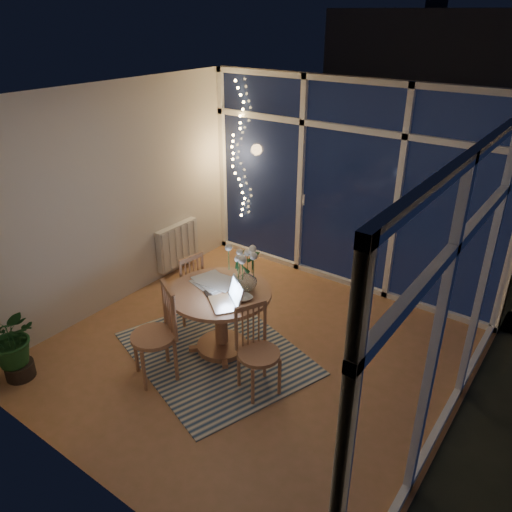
# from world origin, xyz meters

# --- Properties ---
(floor) EXTENTS (4.00, 4.00, 0.00)m
(floor) POSITION_xyz_m (0.00, 0.00, 0.00)
(floor) COLOR #9A6F43
(floor) RESTS_ON ground
(ceiling) EXTENTS (4.00, 4.00, 0.00)m
(ceiling) POSITION_xyz_m (0.00, 0.00, 2.60)
(ceiling) COLOR silver
(ceiling) RESTS_ON wall_back
(wall_back) EXTENTS (4.00, 0.04, 2.60)m
(wall_back) POSITION_xyz_m (0.00, 2.00, 1.30)
(wall_back) COLOR beige
(wall_back) RESTS_ON floor
(wall_front) EXTENTS (4.00, 0.04, 2.60)m
(wall_front) POSITION_xyz_m (0.00, -2.00, 1.30)
(wall_front) COLOR beige
(wall_front) RESTS_ON floor
(wall_left) EXTENTS (0.04, 4.00, 2.60)m
(wall_left) POSITION_xyz_m (-2.00, 0.00, 1.30)
(wall_left) COLOR beige
(wall_left) RESTS_ON floor
(wall_right) EXTENTS (0.04, 4.00, 2.60)m
(wall_right) POSITION_xyz_m (2.00, 0.00, 1.30)
(wall_right) COLOR beige
(wall_right) RESTS_ON floor
(window_wall_back) EXTENTS (4.00, 0.10, 2.60)m
(window_wall_back) POSITION_xyz_m (0.00, 1.96, 1.30)
(window_wall_back) COLOR white
(window_wall_back) RESTS_ON floor
(window_wall_right) EXTENTS (0.10, 4.00, 2.60)m
(window_wall_right) POSITION_xyz_m (1.96, 0.00, 1.30)
(window_wall_right) COLOR white
(window_wall_right) RESTS_ON floor
(radiator) EXTENTS (0.10, 0.70, 0.58)m
(radiator) POSITION_xyz_m (-1.94, 0.90, 0.40)
(radiator) COLOR silver
(radiator) RESTS_ON wall_left
(fairy_lights) EXTENTS (0.24, 0.10, 1.85)m
(fairy_lights) POSITION_xyz_m (-1.65, 1.88, 1.52)
(fairy_lights) COLOR #FBC464
(fairy_lights) RESTS_ON window_wall_back
(garden_patio) EXTENTS (12.00, 6.00, 0.10)m
(garden_patio) POSITION_xyz_m (0.50, 5.00, -0.06)
(garden_patio) COLOR black
(garden_patio) RESTS_ON ground
(garden_fence) EXTENTS (11.00, 0.08, 1.80)m
(garden_fence) POSITION_xyz_m (0.00, 5.50, 0.90)
(garden_fence) COLOR #3D2716
(garden_fence) RESTS_ON ground
(neighbour_roof) EXTENTS (7.00, 3.00, 2.20)m
(neighbour_roof) POSITION_xyz_m (0.30, 8.50, 2.20)
(neighbour_roof) COLOR #31323A
(neighbour_roof) RESTS_ON ground
(garden_shrubs) EXTENTS (0.90, 0.90, 0.90)m
(garden_shrubs) POSITION_xyz_m (-0.80, 3.40, 0.45)
(garden_shrubs) COLOR black
(garden_shrubs) RESTS_ON ground
(rug) EXTENTS (2.29, 2.06, 0.01)m
(rug) POSITION_xyz_m (-0.32, -0.23, 0.01)
(rug) COLOR beige
(rug) RESTS_ON floor
(dining_table) EXTENTS (1.34, 1.34, 0.72)m
(dining_table) POSITION_xyz_m (-0.32, -0.13, 0.36)
(dining_table) COLOR #A9724C
(dining_table) RESTS_ON floor
(chair_left) EXTENTS (0.47, 0.47, 0.88)m
(chair_left) POSITION_xyz_m (-1.04, 0.09, 0.44)
(chair_left) COLOR #A9724C
(chair_left) RESTS_ON floor
(chair_right) EXTENTS (0.55, 0.55, 0.89)m
(chair_right) POSITION_xyz_m (0.38, -0.42, 0.45)
(chair_right) COLOR #A9724C
(chair_right) RESTS_ON floor
(chair_front) EXTENTS (0.62, 0.62, 0.99)m
(chair_front) POSITION_xyz_m (-0.56, -0.85, 0.50)
(chair_front) COLOR #A9724C
(chair_front) RESTS_ON floor
(laptop) EXTENTS (0.45, 0.44, 0.25)m
(laptop) POSITION_xyz_m (-0.13, -0.31, 0.84)
(laptop) COLOR #B5B5B9
(laptop) RESTS_ON dining_table
(flower_vase) EXTENTS (0.26, 0.26, 0.21)m
(flower_vase) POSITION_xyz_m (-0.12, 0.05, 0.82)
(flower_vase) COLOR white
(flower_vase) RESTS_ON dining_table
(bowl) EXTENTS (0.19, 0.19, 0.04)m
(bowl) POSITION_xyz_m (-0.02, -0.12, 0.74)
(bowl) COLOR white
(bowl) RESTS_ON dining_table
(newspapers) EXTENTS (0.45, 0.37, 0.02)m
(newspapers) POSITION_xyz_m (-0.48, -0.04, 0.73)
(newspapers) COLOR silver
(newspapers) RESTS_ON dining_table
(phone) EXTENTS (0.13, 0.11, 0.01)m
(phone) POSITION_xyz_m (-0.38, -0.24, 0.72)
(phone) COLOR black
(phone) RESTS_ON dining_table
(potted_plant) EXTENTS (0.66, 0.62, 0.76)m
(potted_plant) POSITION_xyz_m (-1.65, -1.65, 0.38)
(potted_plant) COLOR #1A4A1F
(potted_plant) RESTS_ON floor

